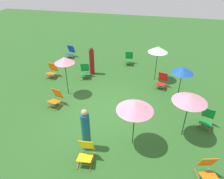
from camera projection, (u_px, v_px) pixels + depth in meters
ground_plane at (106, 113)px, 9.33m from camera, size 40.00×40.00×0.00m
deckchair_0 at (52, 71)px, 12.07m from camera, size 0.51×0.78×0.83m
deckchair_1 at (86, 152)px, 6.93m from camera, size 0.55×0.80×0.83m
deckchair_2 at (85, 71)px, 12.02m from camera, size 0.68×0.87×0.83m
deckchair_3 at (56, 98)px, 9.67m from camera, size 0.63×0.85×0.83m
deckchair_4 at (208, 170)px, 6.34m from camera, size 0.66×0.86×0.83m
deckchair_5 at (207, 119)px, 8.40m from camera, size 0.67×0.86×0.83m
deckchair_6 at (70, 52)px, 14.56m from camera, size 0.57×0.82×0.83m
deckchair_7 at (129, 59)px, 13.57m from camera, size 0.55×0.80×0.83m
deckchair_8 at (162, 81)px, 11.05m from camera, size 0.66×0.86×0.83m
umbrella_0 at (64, 60)px, 9.72m from camera, size 0.96×0.96×2.00m
umbrella_1 at (135, 107)px, 6.90m from camera, size 1.27×1.27×1.82m
umbrella_2 at (158, 49)px, 11.04m from camera, size 1.06×1.06×1.96m
umbrella_3 at (190, 98)px, 7.27m from camera, size 1.23×1.23×1.85m
umbrella_4 at (183, 70)px, 9.35m from camera, size 0.99×0.99×1.77m
person_0 at (92, 61)px, 12.17m from camera, size 0.41×0.41×1.69m
person_1 at (86, 131)px, 7.17m from camera, size 0.35×0.35×1.71m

